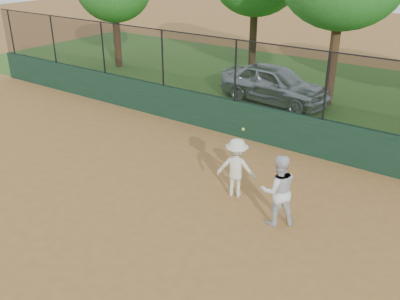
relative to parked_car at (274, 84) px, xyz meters
The scene contains 7 objects.
ground 9.96m from the parked_car, 84.50° to the right, with size 80.00×80.00×0.00m, color #A16833.
back_wall 4.00m from the parked_car, 76.23° to the right, with size 26.00×0.20×1.20m, color #163221.
grass_strip 2.45m from the parked_car, 65.85° to the left, with size 36.00×12.00×0.01m, color #2C541A.
parked_car is the anchor object (origin of this frame).
player_second 8.78m from the parked_car, 63.01° to the right, with size 0.83×0.65×1.71m, color silver.
player_main 7.72m from the parked_car, 70.49° to the right, with size 1.14×0.86×2.01m.
fence_assembly 4.25m from the parked_car, 76.63° to the right, with size 26.00×0.06×2.00m.
Camera 1 is at (6.59, -6.02, 5.85)m, focal length 40.00 mm.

